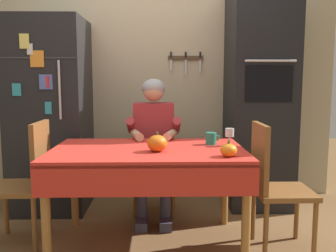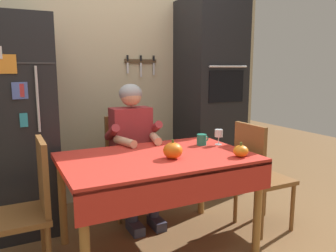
% 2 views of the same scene
% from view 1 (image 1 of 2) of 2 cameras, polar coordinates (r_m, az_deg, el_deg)
% --- Properties ---
extents(ground_plane, '(10.00, 10.00, 0.00)m').
position_cam_1_polar(ground_plane, '(2.83, -3.06, -18.73)').
color(ground_plane, brown).
rests_on(ground_plane, ground).
extents(back_wall_assembly, '(3.70, 0.13, 2.60)m').
position_cam_1_polar(back_wall_assembly, '(3.89, -1.83, 8.16)').
color(back_wall_assembly, '#BCAD89').
rests_on(back_wall_assembly, ground).
extents(refrigerator, '(0.68, 0.71, 1.80)m').
position_cam_1_polar(refrigerator, '(3.67, -17.68, 1.61)').
color(refrigerator, black).
rests_on(refrigerator, ground).
extents(wall_oven, '(0.60, 0.64, 2.10)m').
position_cam_1_polar(wall_oven, '(3.68, 13.96, 4.10)').
color(wall_oven, black).
rests_on(wall_oven, ground).
extents(dining_table, '(1.40, 0.90, 0.74)m').
position_cam_1_polar(dining_table, '(2.69, -3.10, -5.32)').
color(dining_table, '#9E6B33').
rests_on(dining_table, ground).
extents(chair_behind_person, '(0.40, 0.40, 0.93)m').
position_cam_1_polar(chair_behind_person, '(3.49, -2.15, -4.79)').
color(chair_behind_person, brown).
rests_on(chair_behind_person, ground).
extents(seated_person, '(0.47, 0.55, 1.25)m').
position_cam_1_polar(seated_person, '(3.26, -2.22, -1.60)').
color(seated_person, '#38384C').
rests_on(seated_person, ground).
extents(chair_left_side, '(0.40, 0.40, 0.93)m').
position_cam_1_polar(chair_left_side, '(2.96, -20.89, -7.49)').
color(chair_left_side, brown).
rests_on(chair_left_side, ground).
extents(chair_right_side, '(0.40, 0.40, 0.93)m').
position_cam_1_polar(chair_right_side, '(2.78, 15.97, -8.24)').
color(chair_right_side, brown).
rests_on(chair_right_side, ground).
extents(coffee_mug, '(0.11, 0.08, 0.09)m').
position_cam_1_polar(coffee_mug, '(2.86, 6.71, -1.93)').
color(coffee_mug, '#237F66').
rests_on(coffee_mug, dining_table).
extents(wine_glass, '(0.07, 0.07, 0.13)m').
position_cam_1_polar(wine_glass, '(2.82, 9.53, -1.15)').
color(wine_glass, white).
rests_on(wine_glass, dining_table).
extents(pumpkin_large, '(0.11, 0.11, 0.11)m').
position_cam_1_polar(pumpkin_large, '(2.43, 9.39, -3.71)').
color(pumpkin_large, orange).
rests_on(pumpkin_large, dining_table).
extents(pumpkin_medium, '(0.14, 0.14, 0.14)m').
position_cam_1_polar(pumpkin_medium, '(2.56, -1.70, -2.69)').
color(pumpkin_medium, orange).
rests_on(pumpkin_medium, dining_table).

